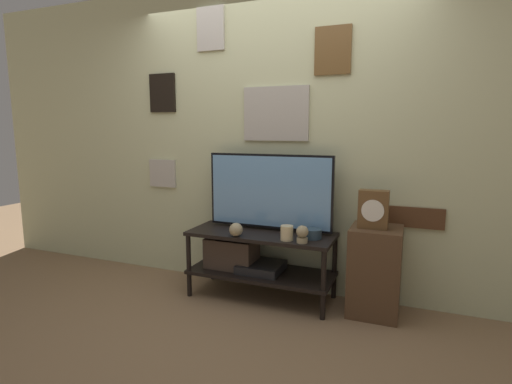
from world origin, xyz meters
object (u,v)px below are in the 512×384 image
(mantel_clock, at_px, (373,209))
(decorative_bust, at_px, (302,234))
(candle_jar, at_px, (287,233))
(television, at_px, (270,191))
(vase_wide_bowl, at_px, (312,234))
(vase_round_glass, at_px, (236,230))

(mantel_clock, bearing_deg, decorative_bust, -159.29)
(candle_jar, bearing_deg, television, 133.22)
(television, relative_size, vase_wide_bowl, 7.21)
(vase_wide_bowl, xyz_separation_m, decorative_bust, (-0.04, -0.16, 0.03))
(television, height_order, candle_jar, television)
(vase_round_glass, height_order, candle_jar, candle_jar)
(vase_wide_bowl, bearing_deg, decorative_bust, -103.52)
(television, height_order, vase_round_glass, television)
(vase_round_glass, relative_size, candle_jar, 0.96)
(television, bearing_deg, vase_round_glass, -120.70)
(vase_round_glass, height_order, mantel_clock, mantel_clock)
(vase_wide_bowl, relative_size, decorative_bust, 1.12)
(television, bearing_deg, candle_jar, -46.78)
(vase_wide_bowl, distance_m, decorative_bust, 0.17)
(television, xyz_separation_m, vase_wide_bowl, (0.41, -0.12, -0.30))
(vase_round_glass, relative_size, mantel_clock, 0.38)
(candle_jar, bearing_deg, decorative_bust, -12.35)
(vase_wide_bowl, bearing_deg, television, 163.21)
(television, bearing_deg, vase_wide_bowl, -16.79)
(vase_round_glass, bearing_deg, decorative_bust, 1.83)
(mantel_clock, bearing_deg, vase_wide_bowl, -176.42)
(vase_wide_bowl, bearing_deg, vase_round_glass, -163.25)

